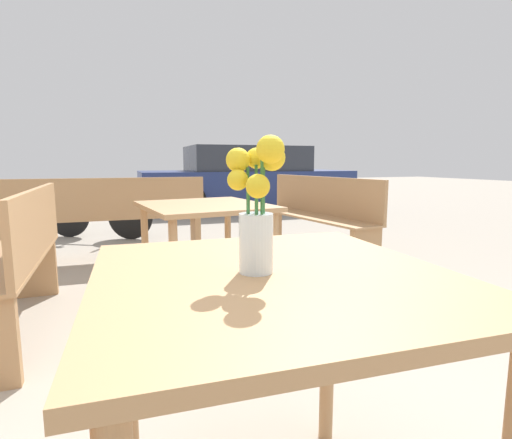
{
  "coord_description": "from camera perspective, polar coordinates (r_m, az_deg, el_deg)",
  "views": [
    {
      "loc": [
        -0.38,
        -0.81,
        1.01
      ],
      "look_at": [
        -0.04,
        0.01,
        0.88
      ],
      "focal_mm": 28.0,
      "sensor_mm": 36.0,
      "label": 1
    }
  ],
  "objects": [
    {
      "name": "flower_vase",
      "position": [
        0.89,
        0.16,
        1.43
      ],
      "size": [
        0.13,
        0.13,
        0.31
      ],
      "color": "silver",
      "rests_on": "table_front"
    },
    {
      "name": "parked_car",
      "position": [
        8.52,
        -1.43,
        5.72
      ],
      "size": [
        4.45,
        1.99,
        1.32
      ],
      "color": "navy",
      "rests_on": "ground_plane"
    },
    {
      "name": "bicycle",
      "position": [
        5.66,
        -21.55,
        0.77
      ],
      "size": [
        1.3,
        0.84,
        0.71
      ],
      "color": "black",
      "rests_on": "ground_plane"
    },
    {
      "name": "bench_middle",
      "position": [
        2.74,
        -30.42,
        -4.56
      ],
      "size": [
        0.42,
        1.49,
        0.85
      ],
      "color": "tan",
      "rests_on": "ground_plane"
    },
    {
      "name": "table_back",
      "position": [
        2.71,
        -7.29,
        -0.08
      ],
      "size": [
        0.85,
        0.93,
        0.73
      ],
      "color": "tan",
      "rests_on": "ground_plane"
    },
    {
      "name": "table_front",
      "position": [
        0.97,
        2.37,
        -13.96
      ],
      "size": [
        0.87,
        0.91,
        0.76
      ],
      "color": "tan",
      "rests_on": "ground_plane"
    },
    {
      "name": "bench_near",
      "position": [
        4.3,
        8.5,
        0.99
      ],
      "size": [
        0.55,
        1.82,
        0.85
      ],
      "color": "tan",
      "rests_on": "ground_plane"
    },
    {
      "name": "bench_far",
      "position": [
        4.29,
        -20.54,
        0.62
      ],
      "size": [
        1.96,
        0.48,
        0.85
      ],
      "color": "tan",
      "rests_on": "ground_plane"
    }
  ]
}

